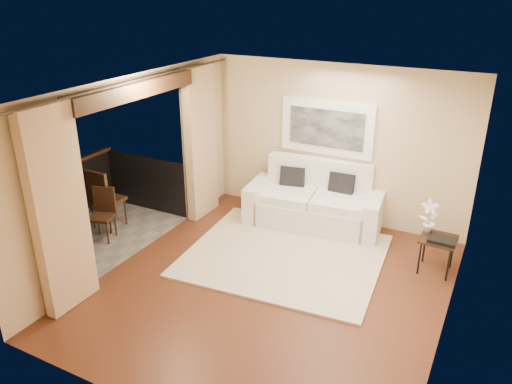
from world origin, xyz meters
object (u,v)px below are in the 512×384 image
Objects in this scene: sofa at (315,203)px; balcony_chair_near at (103,209)px; orchid at (429,216)px; side_table at (438,242)px; ice_bucket at (57,198)px; bistro_table at (63,214)px; balcony_chair_far at (102,195)px.

sofa reaches higher than balcony_chair_near.
sofa reaches higher than orchid.
ice_bucket reaches higher than side_table.
sofa reaches higher than ice_bucket.
orchid is 5.47m from bistro_table.
ice_bucket reaches higher than balcony_chair_near.
sofa is 2.21× the size of balcony_chair_far.
bistro_table is at bearing -29.93° from ice_bucket.
bistro_table is 0.29m from ice_bucket.
sofa is 4.17m from ice_bucket.
ice_bucket is at bearing 72.36° from balcony_chair_far.
ice_bucket is (-5.41, -1.89, 0.32)m from side_table.
side_table is at bearing 21.04° from bistro_table.
bistro_table is at bearing 88.26° from balcony_chair_far.
side_table is 5.59m from bistro_table.
side_table is at bearing -23.96° from sofa.
balcony_chair_far reaches higher than orchid.
balcony_chair_near reaches higher than bistro_table.
sofa is at bearing 40.56° from bistro_table.
balcony_chair_near is 4.29× the size of ice_bucket.
side_table is 0.50× the size of balcony_chair_far.
ice_bucket is (-3.29, -2.54, 0.41)m from sofa.
balcony_chair_near is at bearing 47.63° from ice_bucket.
balcony_chair_near is at bearing -162.43° from orchid.
side_table is 5.17m from balcony_chair_near.
sofa is 3.52m from balcony_chair_near.
balcony_chair_far is (0.04, 0.80, 0.01)m from bistro_table.
bistro_table is (-3.09, -2.65, 0.23)m from sofa.
balcony_chair_far reaches higher than balcony_chair_near.
side_table is 5.32m from balcony_chair_far.
ice_bucket is at bearing -149.48° from sofa.
side_table is at bearing -30.19° from orchid.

